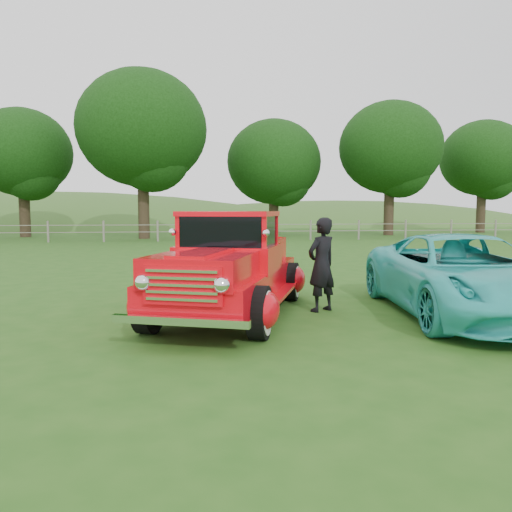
{
  "coord_description": "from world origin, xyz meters",
  "views": [
    {
      "loc": [
        -1.41,
        -7.08,
        1.8
      ],
      "look_at": [
        -0.24,
        1.2,
        1.03
      ],
      "focal_mm": 35.0,
      "sensor_mm": 36.0,
      "label": 1
    }
  ],
  "objects": [
    {
      "name": "ground",
      "position": [
        0.0,
        0.0,
        0.0
      ],
      "size": [
        140.0,
        140.0,
        0.0
      ],
      "primitive_type": "plane",
      "color": "#235015",
      "rests_on": "ground"
    },
    {
      "name": "distant_hills",
      "position": [
        -4.08,
        59.46,
        -4.55
      ],
      "size": [
        116.0,
        60.0,
        18.0
      ],
      "color": "#365C22",
      "rests_on": "ground"
    },
    {
      "name": "fence_line",
      "position": [
        0.0,
        22.0,
        0.6
      ],
      "size": [
        48.0,
        0.12,
        1.2
      ],
      "color": "slate",
      "rests_on": "ground"
    },
    {
      "name": "tree_mid_west",
      "position": [
        -12.0,
        28.0,
        5.55
      ],
      "size": [
        6.4,
        6.4,
        8.46
      ],
      "color": "black",
      "rests_on": "ground"
    },
    {
      "name": "tree_near_west",
      "position": [
        -4.0,
        25.0,
        6.8
      ],
      "size": [
        8.0,
        8.0,
        10.42
      ],
      "color": "black",
      "rests_on": "ground"
    },
    {
      "name": "tree_near_east",
      "position": [
        5.0,
        29.0,
        5.25
      ],
      "size": [
        6.8,
        6.8,
        8.33
      ],
      "color": "black",
      "rests_on": "ground"
    },
    {
      "name": "tree_mid_east",
      "position": [
        13.0,
        27.0,
        6.17
      ],
      "size": [
        7.2,
        7.2,
        9.44
      ],
      "color": "black",
      "rests_on": "ground"
    },
    {
      "name": "tree_far_east",
      "position": [
        22.0,
        30.0,
        5.86
      ],
      "size": [
        6.6,
        6.6,
        8.86
      ],
      "color": "black",
      "rests_on": "ground"
    },
    {
      "name": "red_pickup",
      "position": [
        -0.66,
        1.37,
        0.8
      ],
      "size": [
        3.42,
        5.28,
        1.78
      ],
      "rotation": [
        0.0,
        0.0,
        -0.35
      ],
      "color": "black",
      "rests_on": "ground"
    },
    {
      "name": "teal_sedan",
      "position": [
        3.25,
        0.74,
        0.69
      ],
      "size": [
        2.9,
        5.24,
        1.39
      ],
      "primitive_type": "imported",
      "rotation": [
        0.0,
        0.0,
        -0.12
      ],
      "color": "#31C6C0",
      "rests_on": "ground"
    },
    {
      "name": "man",
      "position": [
        0.97,
        1.45,
        0.84
      ],
      "size": [
        0.73,
        0.65,
        1.67
      ],
      "primitive_type": "imported",
      "rotation": [
        0.0,
        0.0,
        3.67
      ],
      "color": "black",
      "rests_on": "ground"
    }
  ]
}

